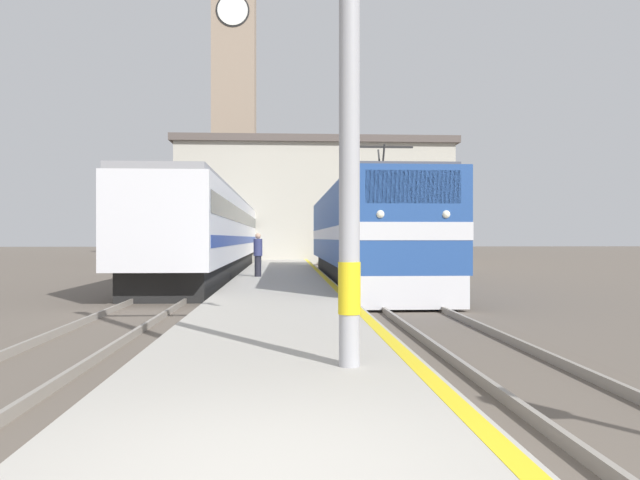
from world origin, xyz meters
name	(u,v)px	position (x,y,z in m)	size (l,w,h in m)	color
ground_plane	(282,271)	(0.00, 30.00, 0.00)	(200.00, 200.00, 0.00)	#60564C
platform	(282,273)	(0.00, 25.00, 0.17)	(3.54, 140.00, 0.34)	#ADA89E
rail_track_near	(350,276)	(3.19, 25.00, 0.03)	(2.83, 140.00, 0.16)	#60564C
rail_track_far	(210,277)	(-3.32, 25.00, 0.03)	(2.83, 140.00, 0.16)	#60564C
locomotive_train	(362,235)	(3.19, 20.64, 1.93)	(2.92, 19.79, 4.74)	black
passenger_train	(223,234)	(-3.32, 31.16, 2.06)	(2.92, 37.32, 3.82)	black
catenary_mast	(359,54)	(0.95, 3.20, 3.92)	(2.65, 0.26, 7.14)	#9E9EA3
person_on_platform	(258,254)	(-0.91, 20.08, 1.21)	(0.34, 0.34, 1.66)	#23232D
clock_tower	(234,95)	(-4.57, 55.25, 15.30)	(4.94, 4.94, 28.92)	gray
station_building	(313,203)	(2.33, 43.43, 4.52)	(20.19, 9.22, 8.99)	#B7B2A3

